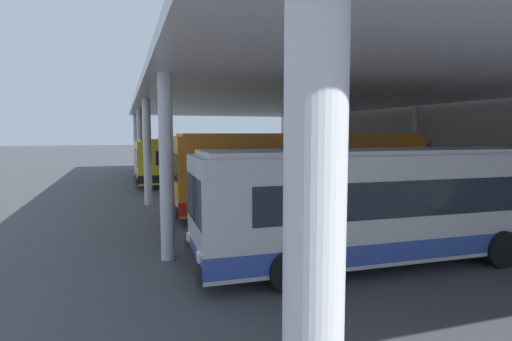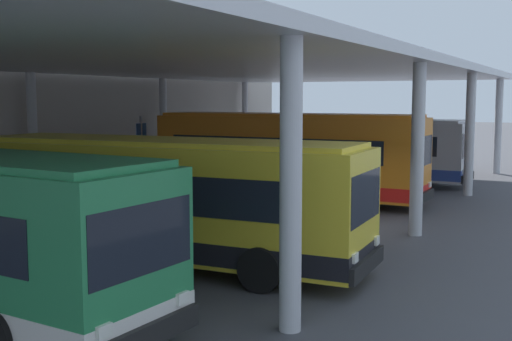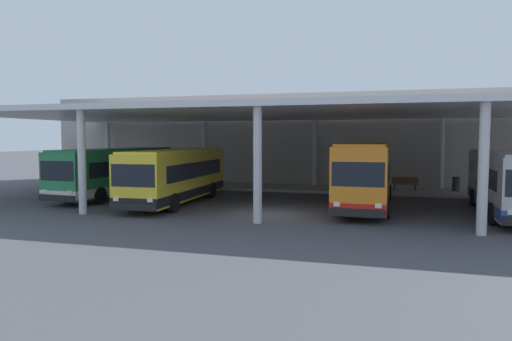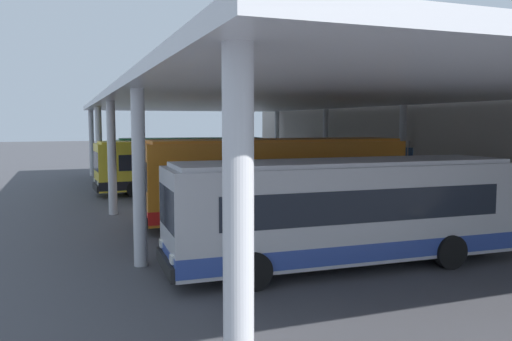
{
  "view_description": "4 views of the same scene",
  "coord_description": "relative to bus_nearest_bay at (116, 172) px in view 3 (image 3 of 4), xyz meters",
  "views": [
    {
      "loc": [
        20.78,
        -3.64,
        3.62
      ],
      "look_at": [
        1.86,
        2.57,
        1.73
      ],
      "focal_mm": 28.46,
      "sensor_mm": 36.0,
      "label": 1
    },
    {
      "loc": [
        -19.59,
        -7.2,
        4.18
      ],
      "look_at": [
        1.16,
        3.62,
        1.57
      ],
      "focal_mm": 45.48,
      "sensor_mm": 36.0,
      "label": 2
    },
    {
      "loc": [
        5.76,
        -22.44,
        3.85
      ],
      "look_at": [
        -1.95,
        3.93,
        1.92
      ],
      "focal_mm": 32.51,
      "sensor_mm": 36.0,
      "label": 3
    },
    {
      "loc": [
        24.6,
        -4.53,
        4.27
      ],
      "look_at": [
        -0.27,
        4.71,
        1.79
      ],
      "focal_mm": 36.23,
      "sensor_mm": 36.0,
      "label": 4
    }
  ],
  "objects": [
    {
      "name": "trash_bin",
      "position": [
        21.59,
        8.07,
        -0.98
      ],
      "size": [
        0.52,
        0.52,
        0.98
      ],
      "color": "#33383D",
      "rests_on": "platform_kerb"
    },
    {
      "name": "platform_kerb",
      "position": [
        11.49,
        7.79,
        -1.57
      ],
      "size": [
        42.0,
        4.5,
        0.18
      ],
      "primitive_type": "cube",
      "color": "#A39E93",
      "rests_on": "ground"
    },
    {
      "name": "bus_nearest_bay",
      "position": [
        0.0,
        0.0,
        0.0
      ],
      "size": [
        3.22,
        10.67,
        3.17
      ],
      "color": "#28844C",
      "rests_on": "ground"
    },
    {
      "name": "bus_middle_bay",
      "position": [
        15.91,
        -0.07,
        0.19
      ],
      "size": [
        2.8,
        11.35,
        3.57
      ],
      "color": "orange",
      "rests_on": "ground"
    },
    {
      "name": "bench_waiting",
      "position": [
        18.22,
        7.85,
        -0.99
      ],
      "size": [
        1.8,
        0.45,
        0.92
      ],
      "color": "brown",
      "rests_on": "platform_kerb"
    },
    {
      "name": "canopy_shelter",
      "position": [
        11.49,
        1.54,
        3.63
      ],
      "size": [
        40.0,
        17.0,
        5.55
      ],
      "color": "silver",
      "rests_on": "ground"
    },
    {
      "name": "ground_plane",
      "position": [
        11.49,
        -3.96,
        -1.66
      ],
      "size": [
        200.0,
        200.0,
        0.0
      ],
      "primitive_type": "plane",
      "color": "#47474C"
    },
    {
      "name": "bus_second_bay",
      "position": [
        5.11,
        -1.65,
        0.0
      ],
      "size": [
        3.07,
        10.64,
        3.17
      ],
      "color": "yellow",
      "rests_on": "ground"
    },
    {
      "name": "station_building_facade",
      "position": [
        11.49,
        11.04,
        2.07
      ],
      "size": [
        48.0,
        1.6,
        7.44
      ],
      "primitive_type": "cube",
      "color": "#ADA399",
      "rests_on": "ground"
    },
    {
      "name": "banner_sign",
      "position": [
        15.45,
        6.98,
        0.32
      ],
      "size": [
        0.7,
        0.12,
        3.2
      ],
      "color": "#B2B2B7",
      "rests_on": "platform_kerb"
    },
    {
      "name": "bus_far_bay",
      "position": [
        22.92,
        -0.85,
        0.0
      ],
      "size": [
        2.92,
        10.59,
        3.17
      ],
      "color": "#B7B7BC",
      "rests_on": "ground"
    }
  ]
}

